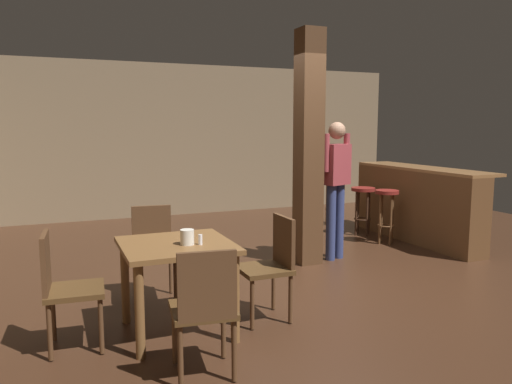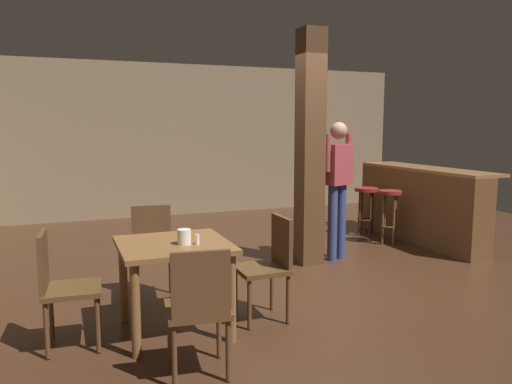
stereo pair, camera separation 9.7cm
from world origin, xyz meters
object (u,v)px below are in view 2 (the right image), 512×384
(dining_table, at_px, (174,259))
(napkin_cup, at_px, (184,237))
(chair_south, at_px, (199,305))
(bar_stool_mid, at_px, (366,199))
(chair_north, at_px, (153,247))
(chair_west, at_px, (61,283))
(bar_counter, at_px, (419,204))
(bar_stool_near, at_px, (390,205))
(standing_person, at_px, (338,180))
(salt_shaker, at_px, (197,239))
(chair_east, at_px, (269,262))
(bar_stool_far, at_px, (336,192))

(dining_table, distance_m, napkin_cup, 0.23)
(chair_south, height_order, bar_stool_mid, chair_south)
(chair_north, bearing_deg, chair_west, -133.77)
(chair_south, relative_size, bar_counter, 0.37)
(chair_south, height_order, bar_stool_near, chair_south)
(standing_person, bearing_deg, dining_table, -148.40)
(salt_shaker, xyz_separation_m, bar_counter, (3.82, 2.00, -0.24))
(salt_shaker, relative_size, bar_counter, 0.03)
(bar_stool_near, relative_size, bar_stool_mid, 1.05)
(chair_north, distance_m, chair_east, 1.24)
(chair_east, bearing_deg, bar_counter, 31.03)
(dining_table, distance_m, standing_person, 2.81)
(standing_person, distance_m, bar_counter, 1.73)
(standing_person, bearing_deg, chair_west, -155.73)
(bar_stool_far, bearing_deg, salt_shaker, -133.52)
(chair_north, bearing_deg, bar_stool_mid, 24.84)
(napkin_cup, distance_m, bar_stool_far, 4.86)
(chair_north, relative_size, salt_shaker, 10.91)
(chair_east, relative_size, bar_counter, 0.37)
(chair_north, height_order, bar_stool_near, chair_north)
(chair_east, bearing_deg, bar_stool_far, 51.94)
(chair_south, bearing_deg, standing_person, 43.69)
(standing_person, relative_size, bar_stool_mid, 2.34)
(dining_table, distance_m, bar_stool_mid, 4.30)
(salt_shaker, xyz_separation_m, bar_stool_near, (3.32, 2.03, -0.22))
(napkin_cup, bearing_deg, dining_table, 126.52)
(dining_table, height_order, chair_south, chair_south)
(chair_south, bearing_deg, chair_north, 90.37)
(chair_east, bearing_deg, standing_person, 43.89)
(dining_table, bearing_deg, bar_stool_near, 28.57)
(bar_stool_near, height_order, bar_stool_far, bar_stool_far)
(chair_south, relative_size, napkin_cup, 7.34)
(bar_counter, height_order, bar_stool_far, bar_counter)
(bar_counter, bearing_deg, bar_stool_near, 177.22)
(chair_west, relative_size, bar_counter, 0.37)
(chair_west, bearing_deg, standing_person, 24.27)
(dining_table, bearing_deg, standing_person, 31.60)
(dining_table, distance_m, chair_north, 0.88)
(dining_table, distance_m, bar_stool_near, 3.97)
(chair_south, distance_m, standing_person, 3.33)
(chair_north, xyz_separation_m, salt_shaker, (0.19, -1.00, 0.28))
(dining_table, height_order, standing_person, standing_person)
(chair_north, height_order, chair_west, same)
(standing_person, height_order, bar_stool_near, standing_person)
(chair_west, height_order, standing_person, standing_person)
(chair_east, height_order, bar_stool_far, chair_east)
(salt_shaker, xyz_separation_m, standing_person, (2.21, 1.59, 0.22))
(napkin_cup, height_order, bar_counter, bar_counter)
(bar_counter, bearing_deg, dining_table, -154.83)
(salt_shaker, distance_m, bar_stool_mid, 4.26)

